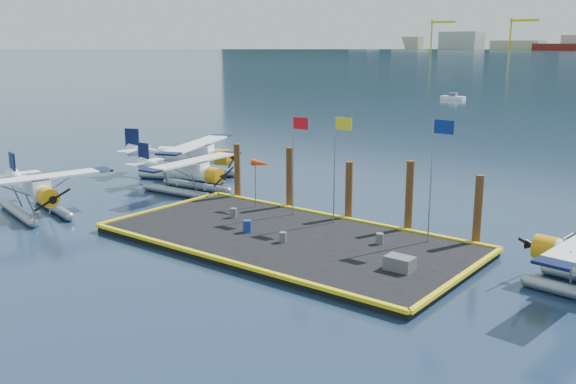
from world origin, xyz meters
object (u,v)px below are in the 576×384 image
(flagpole_yellow, at_px, (338,154))
(crate, at_px, (400,263))
(seaplane_b, at_px, (190,174))
(piling_2, at_px, (349,193))
(drum_3, at_px, (247,226))
(piling_0, at_px, (237,173))
(seaplane_a, at_px, (36,193))
(piling_1, at_px, (289,180))
(flagpole_red, at_px, (296,150))
(windsock, at_px, (261,164))
(piling_3, at_px, (409,198))
(drum_1, at_px, (283,237))
(drum_0, at_px, (233,213))
(piling_4, at_px, (478,212))
(seaplane_c, at_px, (192,158))
(drum_2, at_px, (380,239))
(flagpole_blue, at_px, (435,163))

(flagpole_yellow, bearing_deg, crate, -35.54)
(seaplane_b, bearing_deg, piling_2, 87.53)
(drum_3, xyz_separation_m, piling_0, (-6.27, 6.13, 1.26))
(seaplane_a, height_order, piling_1, piling_1)
(seaplane_a, bearing_deg, flagpole_red, 137.19)
(crate, distance_m, flagpole_red, 11.40)
(piling_0, bearing_deg, piling_1, 0.00)
(windsock, relative_size, piling_1, 0.74)
(piling_3, bearing_deg, drum_1, -122.22)
(drum_0, distance_m, drum_3, 3.21)
(windsock, bearing_deg, drum_3, -58.27)
(piling_2, bearing_deg, seaplane_a, -147.59)
(crate, bearing_deg, drum_1, -180.00)
(drum_3, bearing_deg, flagpole_red, 90.85)
(piling_1, bearing_deg, piling_2, 0.00)
(drum_1, bearing_deg, flagpole_yellow, 87.35)
(piling_0, distance_m, piling_1, 4.50)
(drum_0, bearing_deg, piling_4, 17.99)
(crate, bearing_deg, drum_3, 178.51)
(seaplane_b, relative_size, piling_0, 2.32)
(drum_0, relative_size, piling_3, 0.13)
(flagpole_yellow, height_order, piling_0, flagpole_yellow)
(drum_3, bearing_deg, drum_0, 146.44)
(seaplane_b, relative_size, drum_1, 16.85)
(seaplane_a, xyz_separation_m, piling_0, (7.58, 10.53, 0.52))
(drum_0, distance_m, flagpole_red, 5.30)
(piling_0, xyz_separation_m, piling_4, (17.00, 0.00, 0.00))
(piling_3, bearing_deg, seaplane_b, -178.90)
(seaplane_a, height_order, drum_1, seaplane_a)
(piling_3, bearing_deg, flagpole_yellow, -157.15)
(seaplane_c, bearing_deg, piling_2, 57.62)
(piling_3, bearing_deg, seaplane_c, 170.45)
(drum_3, relative_size, piling_1, 0.16)
(flagpole_red, height_order, piling_2, flagpole_red)
(drum_0, bearing_deg, flagpole_yellow, 26.14)
(drum_1, bearing_deg, crate, 0.00)
(drum_2, relative_size, crate, 0.44)
(drum_2, relative_size, piling_3, 0.13)
(piling_2, bearing_deg, drum_3, -113.98)
(flagpole_red, bearing_deg, windsock, 180.00)
(drum_1, height_order, drum_2, drum_2)
(seaplane_c, xyz_separation_m, drum_0, (11.72, -7.90, -0.97))
(seaplane_b, relative_size, crate, 7.09)
(seaplane_b, distance_m, seaplane_c, 5.44)
(windsock, distance_m, piling_2, 5.90)
(flagpole_yellow, relative_size, windsock, 1.99)
(crate, relative_size, flagpole_blue, 0.20)
(crate, height_order, windsock, windsock)
(drum_2, distance_m, piling_3, 3.78)
(drum_2, xyz_separation_m, piling_4, (3.83, 3.48, 1.31))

